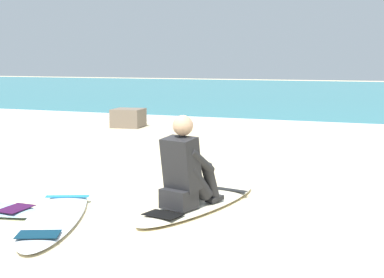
% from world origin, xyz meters
% --- Properties ---
extents(ground_plane, '(80.00, 80.00, 0.00)m').
position_xyz_m(ground_plane, '(0.00, 0.00, 0.00)').
color(ground_plane, beige).
extents(sea, '(80.00, 28.00, 0.10)m').
position_xyz_m(sea, '(0.00, 21.45, 0.05)').
color(sea, teal).
rests_on(sea, ground).
extents(breaking_foam, '(80.00, 0.90, 0.11)m').
position_xyz_m(breaking_foam, '(0.00, 7.75, 0.06)').
color(breaking_foam, white).
rests_on(breaking_foam, ground).
extents(surfboard_main, '(0.91, 2.20, 0.08)m').
position_xyz_m(surfboard_main, '(1.19, 0.20, 0.04)').
color(surfboard_main, '#EFE5C6').
rests_on(surfboard_main, ground).
extents(surfer_seated, '(0.51, 0.76, 0.95)m').
position_xyz_m(surfer_seated, '(1.14, -0.09, 0.44)').
color(surfer_seated, '#232326').
rests_on(surfer_seated, surfboard_main).
extents(surfboard_spare_far, '(1.41, 2.29, 0.08)m').
position_xyz_m(surfboard_spare_far, '(0.03, -0.79, 0.04)').
color(surfboard_spare_far, silver).
rests_on(surfboard_spare_far, ground).
extents(shoreline_rock, '(0.78, 0.77, 0.43)m').
position_xyz_m(shoreline_rock, '(-3.07, 6.32, 0.22)').
color(shoreline_rock, '#756656').
rests_on(shoreline_rock, ground).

